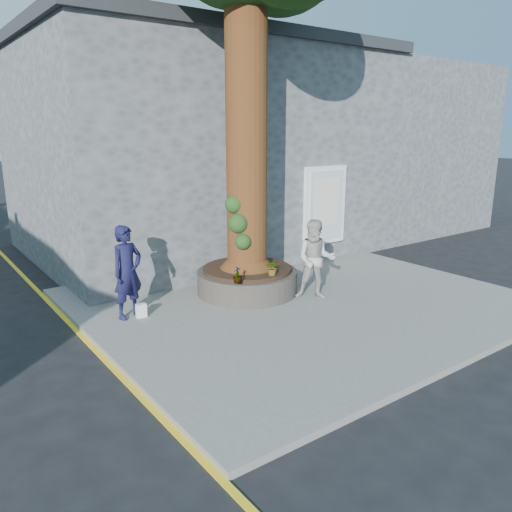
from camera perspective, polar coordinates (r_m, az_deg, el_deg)
ground at (r=9.73m, az=2.00°, el=-8.72°), size 120.00×120.00×0.00m
pavement at (r=11.32m, az=4.85°, el=-5.04°), size 9.00×8.00×0.12m
yellow_line at (r=9.22m, az=-17.44°, el=-10.75°), size 0.10×30.00×0.01m
stone_shop at (r=16.35m, az=-6.84°, el=12.00°), size 10.30×8.30×6.30m
neighbour_shop at (r=21.46m, az=12.49°, el=11.90°), size 6.00×8.00×6.00m
planter at (r=11.55m, az=-1.01°, el=-2.76°), size 2.30×2.30×0.60m
man at (r=10.18m, az=-14.48°, el=-1.79°), size 0.79×0.63×1.88m
woman at (r=11.06m, az=6.82°, el=-0.40°), size 1.10×1.08×1.78m
shopping_bag at (r=10.35m, az=-12.99°, el=-6.09°), size 0.21×0.13×0.28m
plant_a at (r=10.27m, az=-2.15°, el=-2.03°), size 0.24×0.25×0.39m
plant_b at (r=12.45m, az=-0.83°, el=0.82°), size 0.23×0.23×0.35m
plant_c at (r=10.28m, az=-2.15°, el=-2.19°), size 0.24×0.24×0.33m
plant_d at (r=10.80m, az=1.92°, el=-1.33°), size 0.41×0.41×0.34m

